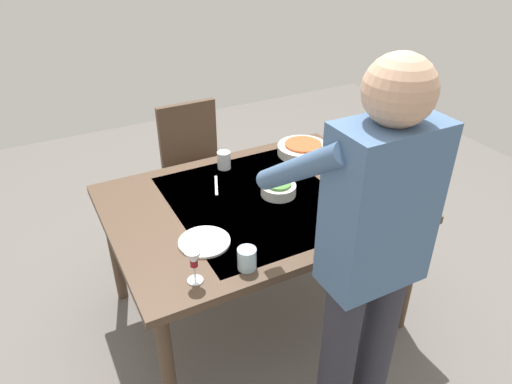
{
  "coord_description": "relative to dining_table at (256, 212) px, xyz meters",
  "views": [
    {
      "loc": [
        0.94,
        1.8,
        2.04
      ],
      "look_at": [
        0.0,
        0.0,
        0.8
      ],
      "focal_mm": 33.57,
      "sensor_mm": 36.0,
      "label": 1
    }
  ],
  "objects": [
    {
      "name": "dinner_plate_near",
      "position": [
        0.36,
        0.2,
        0.08
      ],
      "size": [
        0.23,
        0.23,
        0.01
      ],
      "primitive_type": "cylinder",
      "color": "white",
      "rests_on": "dining_table"
    },
    {
      "name": "ground_plane",
      "position": [
        0.0,
        0.0,
        -0.68
      ],
      "size": [
        6.0,
        6.0,
        0.0
      ],
      "primitive_type": "plane",
      "color": "#66605B"
    },
    {
      "name": "wine_bottle",
      "position": [
        -0.18,
        0.36,
        0.18
      ],
      "size": [
        0.07,
        0.07,
        0.3
      ],
      "color": "black",
      "rests_on": "dining_table"
    },
    {
      "name": "table_fork",
      "position": [
        -0.46,
        0.18,
        0.07
      ],
      "size": [
        0.03,
        0.18,
        0.0
      ],
      "primitive_type": "cube",
      "rotation": [
        0.0,
        0.0,
        -0.06
      ],
      "color": "silver",
      "rests_on": "dining_table"
    },
    {
      "name": "dining_table",
      "position": [
        0.0,
        0.0,
        0.0
      ],
      "size": [
        1.46,
        1.09,
        0.75
      ],
      "color": "#4C3828",
      "rests_on": "ground_plane"
    },
    {
      "name": "water_cup_far_left",
      "position": [
        -0.64,
        -0.11,
        0.12
      ],
      "size": [
        0.07,
        0.07,
        0.11
      ],
      "primitive_type": "cylinder",
      "color": "silver",
      "rests_on": "dining_table"
    },
    {
      "name": "table_knife",
      "position": [
        0.12,
        -0.23,
        0.07
      ],
      "size": [
        0.09,
        0.19,
        0.0
      ],
      "primitive_type": "cube",
      "rotation": [
        0.0,
        0.0,
        -0.39
      ],
      "color": "silver",
      "rests_on": "dining_table"
    },
    {
      "name": "chair_near",
      "position": [
        -0.02,
        -0.92,
        -0.15
      ],
      "size": [
        0.4,
        0.4,
        0.91
      ],
      "color": "#352114",
      "rests_on": "ground_plane"
    },
    {
      "name": "side_bowl_salad",
      "position": [
        -0.13,
        0.0,
        0.1
      ],
      "size": [
        0.18,
        0.18,
        0.07
      ],
      "color": "white",
      "rests_on": "dining_table"
    },
    {
      "name": "water_cup_near_left",
      "position": [
        0.27,
        0.44,
        0.12
      ],
      "size": [
        0.08,
        0.08,
        0.09
      ],
      "primitive_type": "cylinder",
      "color": "silver",
      "rests_on": "dining_table"
    },
    {
      "name": "serving_bowl_pasta",
      "position": [
        -0.49,
        -0.33,
        0.1
      ],
      "size": [
        0.3,
        0.3,
        0.07
      ],
      "color": "white",
      "rests_on": "dining_table"
    },
    {
      "name": "wine_glass_left",
      "position": [
        0.49,
        0.42,
        0.17
      ],
      "size": [
        0.07,
        0.07,
        0.15
      ],
      "color": "white",
      "rests_on": "dining_table"
    },
    {
      "name": "person_server",
      "position": [
        -0.03,
        0.8,
        0.28
      ],
      "size": [
        0.42,
        0.61,
        1.69
      ],
      "color": "#2D2D38",
      "rests_on": "ground_plane"
    },
    {
      "name": "water_cup_near_right",
      "position": [
        -0.0,
        -0.39,
        0.12
      ],
      "size": [
        0.08,
        0.08,
        0.1
      ],
      "primitive_type": "cylinder",
      "color": "silver",
      "rests_on": "dining_table"
    }
  ]
}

